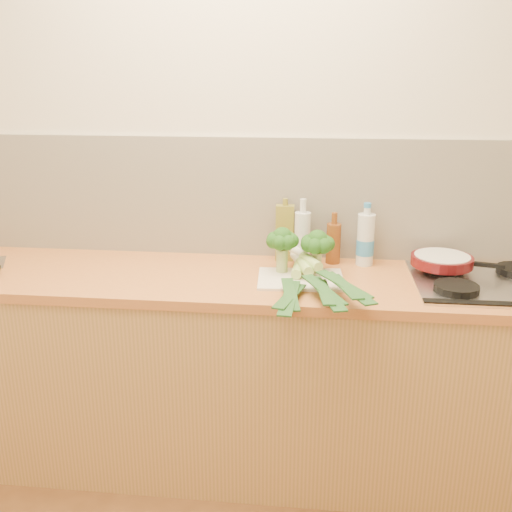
{
  "coord_description": "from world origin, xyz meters",
  "views": [
    {
      "loc": [
        0.33,
        -1.02,
        1.7
      ],
      "look_at": [
        0.1,
        1.1,
        1.02
      ],
      "focal_mm": 40.0,
      "sensor_mm": 36.0,
      "label": 1
    }
  ],
  "objects": [
    {
      "name": "gas_hob",
      "position": [
        1.02,
        1.2,
        0.91
      ],
      "size": [
        0.58,
        0.5,
        0.04
      ],
      "color": "silver",
      "rests_on": "counter"
    },
    {
      "name": "leek_mid",
      "position": [
        0.31,
        1.11,
        0.95
      ],
      "size": [
        0.23,
        0.63,
        0.04
      ],
      "rotation": [
        0.0,
        0.0,
        0.29
      ],
      "color": "white",
      "rests_on": "chopping_board"
    },
    {
      "name": "broccoli_right",
      "position": [
        0.34,
        1.25,
        1.03
      ],
      "size": [
        0.14,
        0.14,
        0.18
      ],
      "color": "#91A862",
      "rests_on": "chopping_board"
    },
    {
      "name": "oil_tin",
      "position": [
        0.19,
        1.43,
        1.03
      ],
      "size": [
        0.08,
        0.05,
        0.28
      ],
      "color": "olive",
      "rests_on": "counter"
    },
    {
      "name": "counter",
      "position": [
        0.0,
        1.2,
        0.45
      ],
      "size": [
        3.2,
        0.62,
        0.9
      ],
      "color": "#B4834B",
      "rests_on": "ground"
    },
    {
      "name": "broccoli_left",
      "position": [
        0.19,
        1.24,
        1.04
      ],
      "size": [
        0.14,
        0.14,
        0.19
      ],
      "color": "#91A862",
      "rests_on": "chopping_board"
    },
    {
      "name": "chopping_board",
      "position": [
        0.27,
        1.17,
        0.91
      ],
      "size": [
        0.36,
        0.28,
        0.01
      ],
      "primitive_type": "cube",
      "rotation": [
        0.0,
        0.0,
        0.06
      ],
      "color": "white",
      "rests_on": "counter"
    },
    {
      "name": "glass_bottle",
      "position": [
        0.27,
        1.4,
        1.02
      ],
      "size": [
        0.07,
        0.07,
        0.29
      ],
      "color": "silver",
      "rests_on": "counter"
    },
    {
      "name": "leek_back",
      "position": [
        0.35,
        1.14,
        0.97
      ],
      "size": [
        0.33,
        0.63,
        0.04
      ],
      "rotation": [
        0.0,
        0.0,
        0.45
      ],
      "color": "white",
      "rests_on": "chopping_board"
    },
    {
      "name": "leek_front",
      "position": [
        0.26,
        1.15,
        0.93
      ],
      "size": [
        0.11,
        0.71,
        0.04
      ],
      "rotation": [
        0.0,
        0.0,
        -0.05
      ],
      "color": "white",
      "rests_on": "chopping_board"
    },
    {
      "name": "skillet",
      "position": [
        0.86,
        1.31,
        0.96
      ],
      "size": [
        0.37,
        0.25,
        0.04
      ],
      "rotation": [
        0.0,
        0.0,
        -0.22
      ],
      "color": "#500D10",
      "rests_on": "gas_hob"
    },
    {
      "name": "amber_bottle",
      "position": [
        0.41,
        1.41,
        0.99
      ],
      "size": [
        0.06,
        0.06,
        0.23
      ],
      "color": "brown",
      "rests_on": "counter"
    },
    {
      "name": "room_shell",
      "position": [
        0.0,
        1.49,
        1.17
      ],
      "size": [
        3.5,
        3.5,
        3.5
      ],
      "color": "beige",
      "rests_on": "ground"
    },
    {
      "name": "water_bottle",
      "position": [
        0.55,
        1.4,
        1.01
      ],
      "size": [
        0.08,
        0.08,
        0.26
      ],
      "color": "silver",
      "rests_on": "counter"
    }
  ]
}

